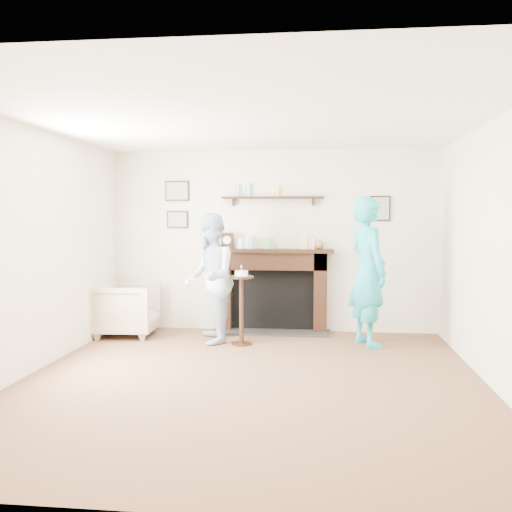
% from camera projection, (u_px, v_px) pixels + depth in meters
% --- Properties ---
extents(ground, '(5.00, 5.00, 0.00)m').
position_uv_depth(ground, '(251.00, 381.00, 5.52)').
color(ground, brown).
rests_on(ground, ground).
extents(room_shell, '(4.54, 5.02, 2.52)m').
position_uv_depth(room_shell, '(259.00, 214.00, 6.09)').
color(room_shell, silver).
rests_on(room_shell, ground).
extents(armchair, '(0.83, 0.81, 0.71)m').
position_uv_depth(armchair, '(128.00, 336.00, 7.62)').
color(armchair, tan).
rests_on(armchair, ground).
extents(man, '(0.78, 0.92, 1.64)m').
position_uv_depth(man, '(210.00, 342.00, 7.21)').
color(man, silver).
rests_on(man, ground).
extents(woman, '(0.67, 0.79, 1.84)m').
position_uv_depth(woman, '(367.00, 345.00, 7.07)').
color(woman, teal).
rests_on(woman, ground).
extents(pedestal_table, '(0.31, 0.31, 0.99)m').
position_uv_depth(pedestal_table, '(241.00, 296.00, 7.05)').
color(pedestal_table, black).
rests_on(pedestal_table, ground).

